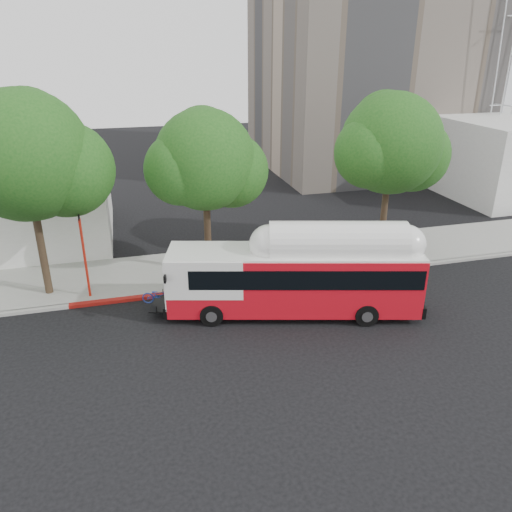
{
  "coord_description": "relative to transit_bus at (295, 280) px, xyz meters",
  "views": [
    {
      "loc": [
        -4.87,
        -18.15,
        11.3
      ],
      "look_at": [
        0.8,
        3.0,
        2.02
      ],
      "focal_mm": 35.0,
      "sensor_mm": 36.0,
      "label": 1
    }
  ],
  "objects": [
    {
      "name": "transit_bus",
      "position": [
        0.0,
        0.0,
        0.0
      ],
      "size": [
        12.04,
        5.18,
        3.52
      ],
      "rotation": [
        0.0,
        0.0,
        -0.26
      ],
      "color": "red",
      "rests_on": "ground"
    },
    {
      "name": "street_tree_mid",
      "position": [
        -2.6,
        5.35,
        4.26
      ],
      "size": [
        5.75,
        5.0,
        8.62
      ],
      "color": "#2D2116",
      "rests_on": "ground"
    },
    {
      "name": "street_tree_left",
      "position": [
        -10.53,
        4.85,
        4.96
      ],
      "size": [
        6.67,
        5.8,
        9.74
      ],
      "color": "#2D2116",
      "rests_on": "ground"
    },
    {
      "name": "sidewalk",
      "position": [
        -2.0,
        5.79,
        -1.57
      ],
      "size": [
        60.0,
        5.0,
        0.15
      ],
      "primitive_type": "cube",
      "color": "gray",
      "rests_on": "ground"
    },
    {
      "name": "street_tree_right",
      "position": [
        7.44,
        5.15,
        4.61
      ],
      "size": [
        6.21,
        5.4,
        9.18
      ],
      "color": "#2D2116",
      "rests_on": "ground"
    },
    {
      "name": "ground",
      "position": [
        -2.0,
        -0.71,
        -1.65
      ],
      "size": [
        120.0,
        120.0,
        0.0
      ],
      "primitive_type": "plane",
      "color": "black",
      "rests_on": "ground"
    },
    {
      "name": "red_curb_segment",
      "position": [
        -5.0,
        3.19,
        -1.57
      ],
      "size": [
        10.0,
        0.32,
        0.16
      ],
      "primitive_type": "cube",
      "color": "maroon",
      "rests_on": "ground"
    },
    {
      "name": "signal_pole",
      "position": [
        -9.06,
        3.88,
        0.55
      ],
      "size": [
        0.12,
        0.41,
        4.28
      ],
      "color": "red",
      "rests_on": "ground"
    },
    {
      "name": "curb_strip",
      "position": [
        -2.0,
        3.19,
        -1.57
      ],
      "size": [
        60.0,
        0.3,
        0.15
      ],
      "primitive_type": "cube",
      "color": "gray",
      "rests_on": "ground"
    }
  ]
}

